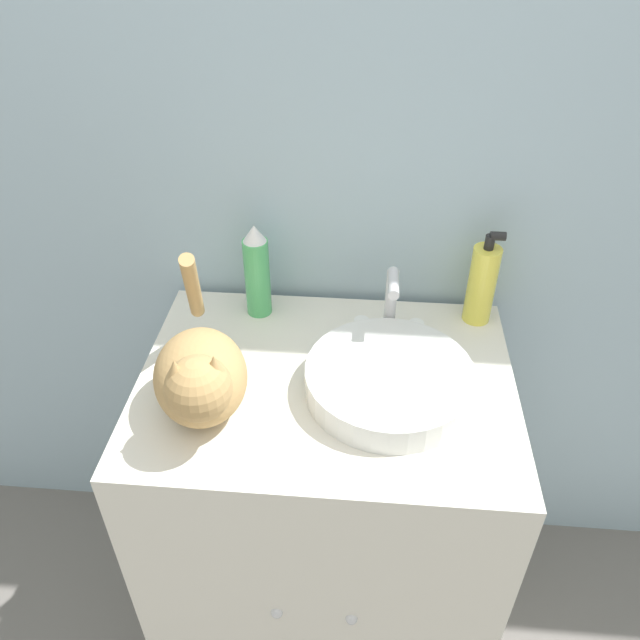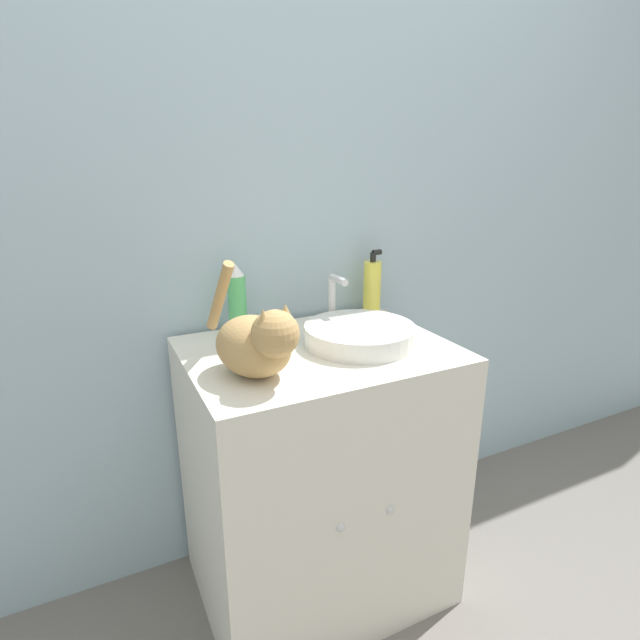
{
  "view_description": "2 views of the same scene",
  "coord_description": "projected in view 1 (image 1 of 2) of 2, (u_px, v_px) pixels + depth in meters",
  "views": [
    {
      "loc": [
        0.06,
        -0.61,
        1.64
      ],
      "look_at": [
        -0.01,
        0.27,
        0.96
      ],
      "focal_mm": 35.0,
      "sensor_mm": 36.0,
      "label": 1
    },
    {
      "loc": [
        -0.56,
        -0.89,
        1.32
      ],
      "look_at": [
        -0.01,
        0.24,
        0.91
      ],
      "focal_mm": 28.0,
      "sensor_mm": 36.0,
      "label": 2
    }
  ],
  "objects": [
    {
      "name": "spray_bottle",
      "position": [
        257.0,
        272.0,
        1.32
      ],
      "size": [
        0.05,
        0.05,
        0.21
      ],
      "color": "#4CB266",
      "rests_on": "vanity_cabinet"
    },
    {
      "name": "cat",
      "position": [
        200.0,
        376.0,
        1.08
      ],
      "size": [
        0.21,
        0.36,
        0.27
      ],
      "rotation": [
        0.0,
        0.0,
        -1.3
      ],
      "color": "tan",
      "rests_on": "vanity_cabinet"
    },
    {
      "name": "wall_back",
      "position": [
        340.0,
        100.0,
        1.19
      ],
      "size": [
        6.0,
        0.05,
        2.5
      ],
      "color": "#9EB7C6",
      "rests_on": "ground_plane"
    },
    {
      "name": "vanity_cabinet",
      "position": [
        325.0,
        509.0,
        1.45
      ],
      "size": [
        0.73,
        0.56,
        0.82
      ],
      "color": "silver",
      "rests_on": "ground_plane"
    },
    {
      "name": "sink_basin",
      "position": [
        389.0,
        380.0,
        1.16
      ],
      "size": [
        0.31,
        0.31,
        0.05
      ],
      "color": "silver",
      "rests_on": "vanity_cabinet"
    },
    {
      "name": "soap_bottle",
      "position": [
        482.0,
        283.0,
        1.3
      ],
      "size": [
        0.06,
        0.06,
        0.21
      ],
      "color": "#EADB4C",
      "rests_on": "vanity_cabinet"
    },
    {
      "name": "faucet",
      "position": [
        390.0,
        309.0,
        1.26
      ],
      "size": [
        0.15,
        0.1,
        0.17
      ],
      "color": "silver",
      "rests_on": "vanity_cabinet"
    }
  ]
}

